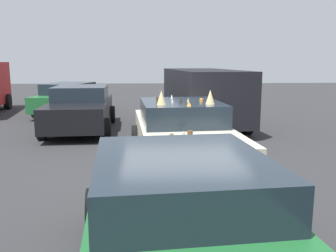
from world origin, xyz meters
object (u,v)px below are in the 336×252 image
object	(u,v)px
parked_sedan_row_back_far	(184,226)
parked_sedan_far_right	(81,108)
art_car_decorated	(182,134)
parked_van_behind_right	(203,94)
parked_sedan_near_left	(71,98)

from	to	relation	value
parked_sedan_row_back_far	parked_sedan_far_right	world-z (taller)	parked_sedan_far_right
art_car_decorated	parked_sedan_far_right	xyz separation A→B (m)	(4.42, 2.93, -0.00)
art_car_decorated	parked_sedan_far_right	bearing A→B (deg)	-150.88
parked_van_behind_right	parked_sedan_near_left	bearing A→B (deg)	53.18
parked_van_behind_right	parked_sedan_near_left	size ratio (longest dim) A/B	1.18
parked_van_behind_right	parked_sedan_far_right	bearing A→B (deg)	91.21
parked_van_behind_right	parked_sedan_row_back_far	distance (m)	9.24
parked_sedan_near_left	parked_sedan_far_right	world-z (taller)	parked_sedan_far_right
parked_sedan_row_back_far	art_car_decorated	bearing A→B (deg)	169.97
parked_van_behind_right	parked_sedan_near_left	distance (m)	6.07
parked_sedan_row_back_far	parked_van_behind_right	bearing A→B (deg)	165.34
parked_van_behind_right	parked_sedan_far_right	distance (m)	4.15
parked_sedan_near_left	parked_sedan_row_back_far	size ratio (longest dim) A/B	1.04
art_car_decorated	parked_van_behind_right	world-z (taller)	parked_van_behind_right
parked_van_behind_right	parked_sedan_row_back_far	world-z (taller)	parked_van_behind_right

